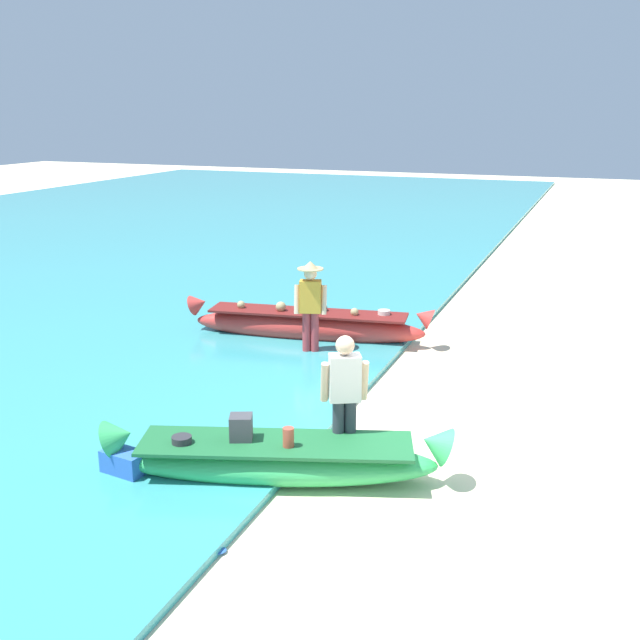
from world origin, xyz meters
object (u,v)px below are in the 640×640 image
Objects in this scene: person_vendor_hatted at (310,302)px; paddle at (213,525)px; boat_green_foreground at (275,459)px; person_tourist_customer at (345,395)px; cooler_box at (125,466)px; boat_red_midground at (308,325)px.

paddle is at bearing -78.39° from person_vendor_hatted.
boat_green_foreground is 2.64× the size of paddle.
person_tourist_customer is at bearing 64.46° from paddle.
boat_green_foreground is 1.74m from cooler_box.
person_tourist_customer is 2.65m from cooler_box.
person_vendor_hatted is 4.23m from person_tourist_customer.
boat_green_foreground is 1.07m from person_tourist_customer.
boat_green_foreground is 5.36m from boat_red_midground.
person_vendor_hatted reaches higher than boat_green_foreground.
boat_red_midground is 3.07× the size of paddle.
person_tourist_customer is 1.11× the size of paddle.
boat_red_midground is 2.77× the size of person_tourist_customer.
person_tourist_customer is at bearing -62.70° from person_vendor_hatted.
paddle is (1.12, -5.47, -0.93)m from person_vendor_hatted.
boat_red_midground is 5.13m from person_tourist_customer.
boat_green_foreground is at bearing -71.79° from boat_red_midground.
cooler_box is 0.34× the size of paddle.
person_vendor_hatted is 1.01× the size of person_tourist_customer.
person_vendor_hatted is at bearing 106.84° from boat_green_foreground.
person_tourist_customer is (0.63, 0.56, 0.66)m from boat_green_foreground.
boat_green_foreground is at bearing -73.16° from person_vendor_hatted.
person_vendor_hatted is 3.26× the size of cooler_box.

